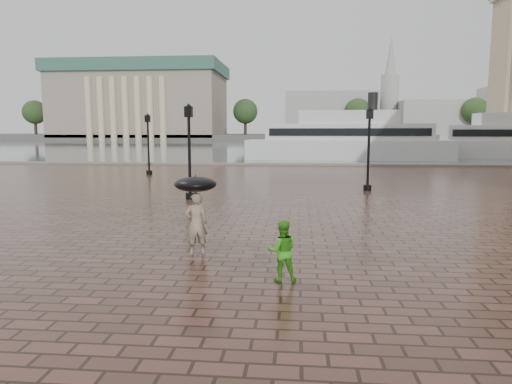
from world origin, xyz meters
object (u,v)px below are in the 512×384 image
street_lamps (227,147)px  ferry_near (347,140)px  adult_pedestrian (196,224)px  child_pedestrian (282,251)px

street_lamps → ferry_near: (9.76, 26.48, -0.06)m
street_lamps → adult_pedestrian: bearing=-84.3°
ferry_near → child_pedestrian: bearing=-95.9°
adult_pedestrian → child_pedestrian: (2.34, -1.98, -0.16)m
street_lamps → adult_pedestrian: (1.49, -15.09, -1.49)m
street_lamps → ferry_near: ferry_near is taller
adult_pedestrian → ferry_near: ferry_near is taller
child_pedestrian → street_lamps: bearing=-84.7°
adult_pedestrian → child_pedestrian: 3.07m
child_pedestrian → ferry_near: size_ratio=0.06×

